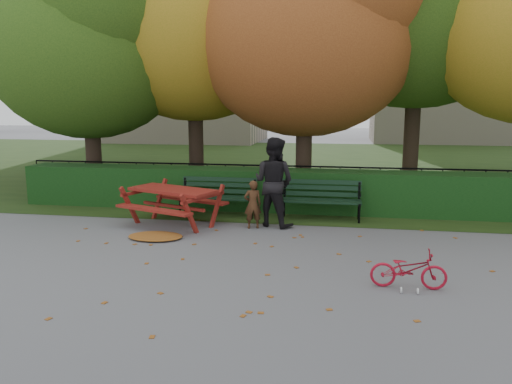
% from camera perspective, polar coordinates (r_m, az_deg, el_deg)
% --- Properties ---
extents(ground, '(90.00, 90.00, 0.00)m').
position_cam_1_polar(ground, '(8.08, -1.70, -8.76)').
color(ground, slate).
rests_on(ground, ground).
extents(grass_strip, '(90.00, 90.00, 0.00)m').
position_cam_1_polar(grass_strip, '(21.70, 5.69, 3.23)').
color(grass_strip, '#1C3211').
rests_on(grass_strip, ground).
extents(building_left, '(10.00, 7.00, 15.00)m').
position_cam_1_polar(building_left, '(35.44, -7.98, 18.03)').
color(building_left, '#C3B398').
rests_on(building_left, ground).
extents(building_right, '(9.00, 6.00, 12.00)m').
position_cam_1_polar(building_right, '(36.23, 20.77, 14.92)').
color(building_right, '#C3B398').
rests_on(building_right, ground).
extents(hedge, '(13.00, 0.90, 1.00)m').
position_cam_1_polar(hedge, '(12.27, 2.47, 0.23)').
color(hedge, black).
rests_on(hedge, ground).
extents(iron_fence, '(14.00, 0.04, 1.02)m').
position_cam_1_polar(iron_fence, '(13.04, 2.92, 0.99)').
color(iron_fence, black).
rests_on(iron_fence, ground).
extents(tree_a, '(5.88, 5.60, 7.48)m').
position_cam_1_polar(tree_a, '(14.81, -18.11, 17.08)').
color(tree_a, '#31231A').
rests_on(tree_a, ground).
extents(tree_b, '(6.72, 6.40, 8.79)m').
position_cam_1_polar(tree_b, '(15.03, -6.11, 20.81)').
color(tree_b, '#31231A').
rests_on(tree_b, ground).
extents(tree_c, '(6.30, 6.00, 8.00)m').
position_cam_1_polar(tree_c, '(13.64, 7.14, 19.42)').
color(tree_c, '#31231A').
rests_on(tree_c, ground).
extents(tree_f, '(6.93, 6.60, 9.19)m').
position_cam_1_polar(tree_f, '(19.08, -18.39, 18.97)').
color(tree_f, '#31231A').
rests_on(tree_f, ground).
extents(bench_left, '(1.80, 0.57, 0.88)m').
position_cam_1_polar(bench_left, '(11.73, -4.34, -0.16)').
color(bench_left, black).
rests_on(bench_left, ground).
extents(bench_right, '(1.80, 0.57, 0.88)m').
position_cam_1_polar(bench_right, '(11.39, 7.45, -0.52)').
color(bench_right, black).
rests_on(bench_right, ground).
extents(picnic_table, '(2.31, 2.10, 0.92)m').
position_cam_1_polar(picnic_table, '(10.85, -9.47, -0.54)').
color(picnic_table, maroon).
rests_on(picnic_table, ground).
extents(leaf_pile, '(1.23, 0.97, 0.08)m').
position_cam_1_polar(leaf_pile, '(10.01, -11.42, -4.97)').
color(leaf_pile, maroon).
rests_on(leaf_pile, ground).
extents(leaf_scatter, '(9.00, 5.70, 0.01)m').
position_cam_1_polar(leaf_scatter, '(8.35, -1.29, -8.06)').
color(leaf_scatter, maroon).
rests_on(leaf_scatter, ground).
extents(child, '(0.43, 0.36, 1.02)m').
position_cam_1_polar(child, '(10.47, -0.38, -1.43)').
color(child, '#442815').
rests_on(child, ground).
extents(adult, '(1.13, 1.02, 1.91)m').
position_cam_1_polar(adult, '(10.61, 2.04, 1.14)').
color(adult, black).
rests_on(adult, ground).
extents(bicycle, '(1.07, 0.38, 0.56)m').
position_cam_1_polar(bicycle, '(7.51, 17.03, -8.45)').
color(bicycle, '#AE1025').
rests_on(bicycle, ground).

